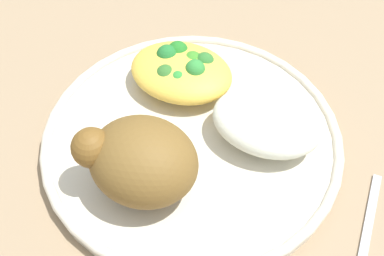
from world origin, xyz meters
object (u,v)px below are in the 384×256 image
(rice_pile, at_px, (267,122))
(fork, at_px, (365,246))
(mac_cheese_with_broccoli, at_px, (181,70))
(plate, at_px, (192,140))
(roasted_chicken, at_px, (140,160))

(rice_pile, relative_size, fork, 0.76)
(rice_pile, height_order, fork, rice_pile)
(mac_cheese_with_broccoli, height_order, fork, mac_cheese_with_broccoli)
(plate, relative_size, fork, 2.12)
(roasted_chicken, xyz_separation_m, fork, (-0.20, -0.03, -0.05))
(roasted_chicken, relative_size, rice_pile, 1.02)
(plate, relative_size, roasted_chicken, 2.76)
(rice_pile, bearing_deg, roasted_chicken, 48.40)
(plate, bearing_deg, roasted_chicken, 74.43)
(roasted_chicken, bearing_deg, rice_pile, -131.60)
(fork, bearing_deg, mac_cheese_with_broccoli, -25.60)
(rice_pile, distance_m, fork, 0.14)
(roasted_chicken, height_order, mac_cheese_with_broccoli, roasted_chicken)
(roasted_chicken, xyz_separation_m, rice_pile, (-0.09, -0.10, -0.02))
(plate, height_order, rice_pile, rice_pile)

